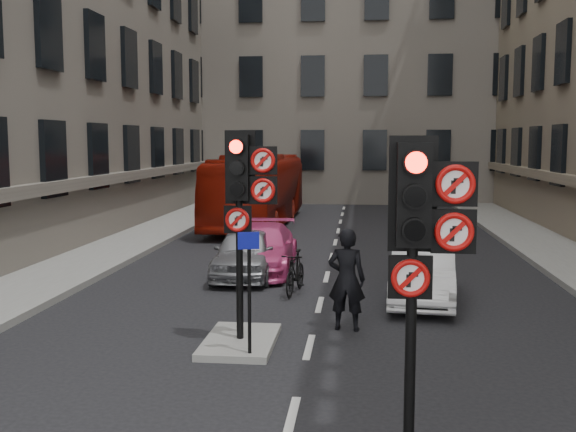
% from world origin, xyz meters
% --- Properties ---
extents(pavement_left, '(3.00, 50.00, 0.16)m').
position_xyz_m(pavement_left, '(-7.20, 12.00, 0.08)').
color(pavement_left, gray).
rests_on(pavement_left, ground).
extents(centre_island, '(1.20, 2.00, 0.12)m').
position_xyz_m(centre_island, '(-1.20, 5.00, 0.06)').
color(centre_island, gray).
rests_on(centre_island, ground).
extents(building_far, '(30.00, 14.00, 20.00)m').
position_xyz_m(building_far, '(0.00, 38.00, 10.00)').
color(building_far, gray).
rests_on(building_far, ground).
extents(signal_near, '(0.91, 0.40, 3.58)m').
position_xyz_m(signal_near, '(1.49, 0.99, 2.58)').
color(signal_near, black).
rests_on(signal_near, ground).
extents(signal_far, '(0.91, 0.40, 3.58)m').
position_xyz_m(signal_far, '(-1.11, 4.99, 2.70)').
color(signal_far, black).
rests_on(signal_far, centre_island).
extents(car_silver, '(1.61, 3.78, 1.27)m').
position_xyz_m(car_silver, '(-2.09, 10.81, 0.64)').
color(car_silver, '#95979C').
rests_on(car_silver, ground).
extents(car_white, '(1.71, 3.95, 1.26)m').
position_xyz_m(car_white, '(2.23, 8.58, 0.63)').
color(car_white, silver).
rests_on(car_white, ground).
extents(car_pink, '(1.84, 4.37, 1.26)m').
position_xyz_m(car_pink, '(-1.81, 11.55, 0.63)').
color(car_pink, '#CE3C7D').
rests_on(car_pink, ground).
extents(bus_red, '(2.79, 10.69, 2.96)m').
position_xyz_m(bus_red, '(-3.40, 21.46, 1.48)').
color(bus_red, maroon).
rests_on(bus_red, ground).
extents(motorcycle, '(0.69, 1.71, 1.00)m').
position_xyz_m(motorcycle, '(-0.63, 8.99, 0.50)').
color(motorcycle, black).
rests_on(motorcycle, ground).
extents(motorcyclist, '(0.75, 0.54, 1.92)m').
position_xyz_m(motorcyclist, '(0.61, 6.13, 0.96)').
color(motorcyclist, black).
rests_on(motorcyclist, ground).
extents(info_sign, '(0.34, 0.14, 1.97)m').
position_xyz_m(info_sign, '(-0.90, 4.18, 1.39)').
color(info_sign, black).
rests_on(info_sign, centre_island).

